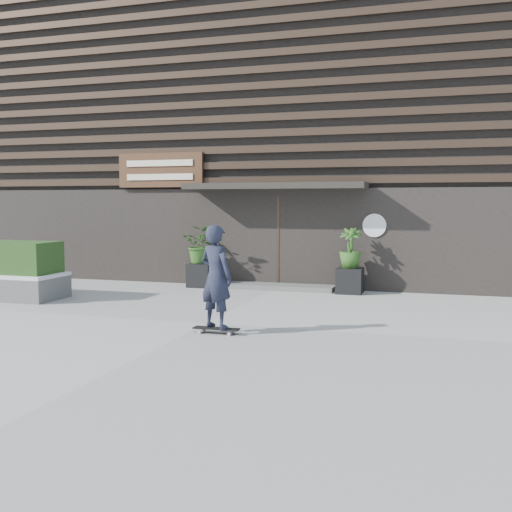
% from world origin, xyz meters
% --- Properties ---
extents(ground, '(80.00, 80.00, 0.00)m').
position_xyz_m(ground, '(0.00, 0.00, 0.00)').
color(ground, '#A19E99').
rests_on(ground, ground).
extents(entrance_step, '(3.00, 0.80, 0.12)m').
position_xyz_m(entrance_step, '(0.00, 4.60, 0.06)').
color(entrance_step, '#535350').
rests_on(entrance_step, ground).
extents(planter_pot_left, '(0.60, 0.60, 0.60)m').
position_xyz_m(planter_pot_left, '(-1.90, 4.40, 0.30)').
color(planter_pot_left, black).
rests_on(planter_pot_left, ground).
extents(bamboo_left, '(0.86, 0.75, 0.96)m').
position_xyz_m(bamboo_left, '(-1.90, 4.40, 1.08)').
color(bamboo_left, '#2D591E').
rests_on(bamboo_left, planter_pot_left).
extents(planter_pot_right, '(0.60, 0.60, 0.60)m').
position_xyz_m(planter_pot_right, '(1.90, 4.40, 0.30)').
color(planter_pot_right, black).
rests_on(planter_pot_right, ground).
extents(bamboo_right, '(0.54, 0.54, 0.96)m').
position_xyz_m(bamboo_right, '(1.90, 4.40, 1.08)').
color(bamboo_right, '#2D591E').
rests_on(bamboo_right, planter_pot_right).
extents(building, '(18.00, 11.00, 8.00)m').
position_xyz_m(building, '(-0.00, 9.96, 3.99)').
color(building, black).
rests_on(building, ground).
extents(skateboarder, '(0.78, 0.60, 1.79)m').
position_xyz_m(skateboarder, '(0.48, -0.75, 0.94)').
color(skateboarder, black).
rests_on(skateboarder, ground).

